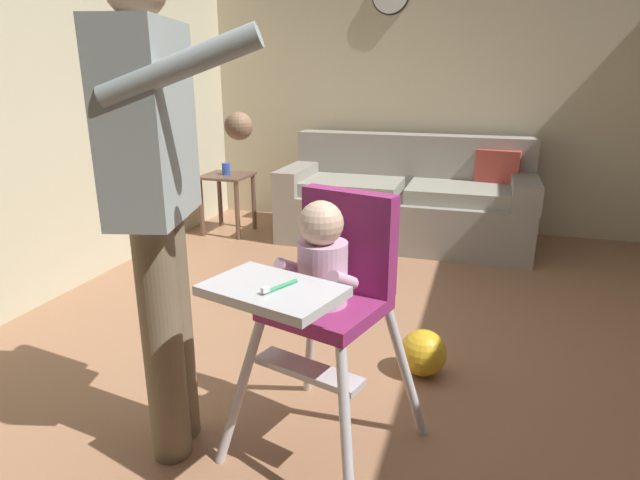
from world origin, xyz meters
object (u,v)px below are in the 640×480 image
object	(u,v)px
couch	(406,201)
adult_standing	(157,197)
sippy_cup	(226,169)
high_chair	(326,280)
side_table	(227,190)
toy_ball_second	(423,353)

from	to	relation	value
couch	adult_standing	xyz separation A→B (m)	(-0.43, -2.88, 0.63)
sippy_cup	couch	bearing A→B (deg)	9.48
couch	sippy_cup	size ratio (longest dim) A/B	20.37
couch	high_chair	size ratio (longest dim) A/B	2.09
couch	side_table	xyz separation A→B (m)	(-1.53, -0.26, 0.05)
high_chair	sippy_cup	distance (m)	2.98
adult_standing	high_chair	bearing A→B (deg)	0.11
side_table	sippy_cup	bearing A→B (deg)	180.00
couch	adult_standing	size ratio (longest dim) A/B	1.20
side_table	high_chair	bearing A→B (deg)	-56.44
adult_standing	sippy_cup	xyz separation A→B (m)	(-1.11, 2.63, -0.40)
high_chair	adult_standing	bearing A→B (deg)	-59.01
high_chair	side_table	xyz separation A→B (m)	(-1.65, 2.48, -0.30)
couch	adult_standing	distance (m)	2.98
high_chair	adult_standing	distance (m)	0.63
adult_standing	sippy_cup	distance (m)	2.88
high_chair	sippy_cup	size ratio (longest dim) A/B	9.73
high_chair	side_table	bearing A→B (deg)	-130.19
couch	toy_ball_second	xyz separation A→B (m)	(0.40, -2.11, -0.22)
couch	high_chair	world-z (taller)	high_chair
high_chair	toy_ball_second	size ratio (longest dim) A/B	4.46
couch	toy_ball_second	distance (m)	2.16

